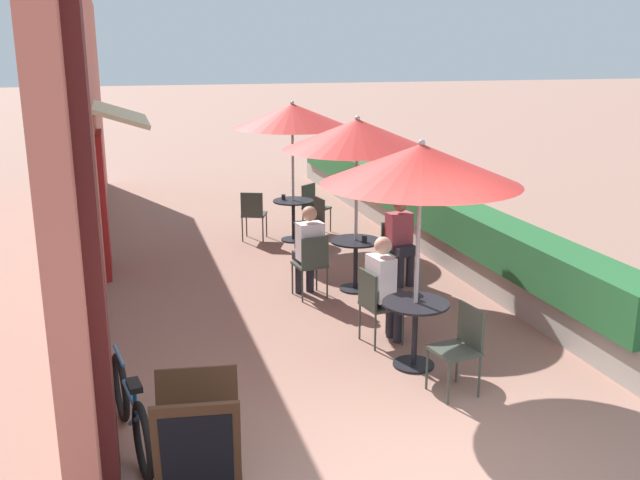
% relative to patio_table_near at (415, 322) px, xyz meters
% --- Properties ---
extents(ground_plane, '(120.00, 120.00, 0.00)m').
position_rel_patio_table_near_xyz_m(ground_plane, '(-0.72, -1.91, -0.49)').
color(ground_plane, '#936B5B').
extents(cafe_facade_wall, '(0.98, 13.67, 4.20)m').
position_rel_patio_table_near_xyz_m(cafe_facade_wall, '(-3.26, 4.79, 1.60)').
color(cafe_facade_wall, '#C66B5B').
rests_on(cafe_facade_wall, ground_plane).
extents(planter_hedge, '(0.60, 12.67, 1.01)m').
position_rel_patio_table_near_xyz_m(planter_hedge, '(2.03, 4.82, 0.04)').
color(planter_hedge, gray).
rests_on(planter_hedge, ground_plane).
extents(patio_table_near, '(0.70, 0.70, 0.71)m').
position_rel_patio_table_near_xyz_m(patio_table_near, '(0.00, 0.00, 0.00)').
color(patio_table_near, black).
rests_on(patio_table_near, ground_plane).
extents(patio_umbrella_near, '(2.00, 2.00, 2.41)m').
position_rel_patio_table_near_xyz_m(patio_umbrella_near, '(0.00, 0.00, 1.67)').
color(patio_umbrella_near, '#B7B7BC').
rests_on(patio_umbrella_near, ground_plane).
extents(cafe_chair_near_left, '(0.46, 0.46, 0.87)m').
position_rel_patio_table_near_xyz_m(cafe_chair_near_left, '(-0.19, 0.67, 0.02)').
color(cafe_chair_near_left, '#384238').
rests_on(cafe_chair_near_left, ground_plane).
extents(seated_patron_near_left, '(0.45, 0.38, 1.25)m').
position_rel_patio_table_near_xyz_m(seated_patron_near_left, '(-0.08, 0.69, 0.20)').
color(seated_patron_near_left, '#23232D').
rests_on(seated_patron_near_left, ground_plane).
extents(cafe_chair_near_right, '(0.46, 0.46, 0.87)m').
position_rel_patio_table_near_xyz_m(cafe_chair_near_right, '(0.19, -0.67, 0.02)').
color(cafe_chair_near_right, '#384238').
rests_on(cafe_chair_near_right, ground_plane).
extents(coffee_cup_near, '(0.07, 0.07, 0.09)m').
position_rel_patio_table_near_xyz_m(coffee_cup_near, '(0.04, 0.08, 0.27)').
color(coffee_cup_near, '#232328').
rests_on(coffee_cup_near, patio_table_near).
extents(patio_table_mid, '(0.70, 0.70, 0.71)m').
position_rel_patio_table_near_xyz_m(patio_table_mid, '(0.19, 2.50, 0.00)').
color(patio_table_mid, black).
rests_on(patio_table_mid, ground_plane).
extents(patio_umbrella_mid, '(2.00, 2.00, 2.41)m').
position_rel_patio_table_near_xyz_m(patio_umbrella_mid, '(0.19, 2.50, 1.67)').
color(patio_umbrella_mid, '#B7B7BC').
rests_on(patio_umbrella_mid, ground_plane).
extents(cafe_chair_mid_left, '(0.45, 0.45, 0.87)m').
position_rel_patio_table_near_xyz_m(cafe_chair_mid_left, '(-0.48, 2.33, 0.02)').
color(cafe_chair_mid_left, '#384238').
rests_on(cafe_chair_mid_left, ground_plane).
extents(seated_patron_mid_left, '(0.37, 0.44, 1.25)m').
position_rel_patio_table_near_xyz_m(seated_patron_mid_left, '(-0.50, 2.44, 0.20)').
color(seated_patron_mid_left, '#23232D').
rests_on(seated_patron_mid_left, ground_plane).
extents(cafe_chair_mid_right, '(0.45, 0.45, 0.87)m').
position_rel_patio_table_near_xyz_m(cafe_chair_mid_right, '(0.86, 2.67, 0.02)').
color(cafe_chair_mid_right, '#384238').
rests_on(cafe_chair_mid_right, ground_plane).
extents(seated_patron_mid_right, '(0.37, 0.44, 1.25)m').
position_rel_patio_table_near_xyz_m(seated_patron_mid_right, '(0.88, 2.56, 0.20)').
color(seated_patron_mid_right, '#23232D').
rests_on(seated_patron_mid_right, ground_plane).
extents(coffee_cup_mid, '(0.07, 0.07, 0.09)m').
position_rel_patio_table_near_xyz_m(coffee_cup_mid, '(0.27, 2.38, 0.27)').
color(coffee_cup_mid, '#232328').
rests_on(coffee_cup_mid, patio_table_mid).
extents(patio_table_far, '(0.70, 0.70, 0.71)m').
position_rel_patio_table_near_xyz_m(patio_table_far, '(-0.01, 5.27, 0.00)').
color(patio_table_far, black).
rests_on(patio_table_far, ground_plane).
extents(patio_umbrella_far, '(2.00, 2.00, 2.41)m').
position_rel_patio_table_near_xyz_m(patio_umbrella_far, '(-0.01, 5.27, 1.67)').
color(patio_umbrella_far, '#B7B7BC').
rests_on(patio_umbrella_far, ground_plane).
extents(cafe_chair_far_left, '(0.52, 0.52, 0.87)m').
position_rel_patio_table_near_xyz_m(cafe_chair_far_left, '(-0.68, 5.46, 0.02)').
color(cafe_chair_far_left, '#384238').
rests_on(cafe_chair_far_left, ground_plane).
extents(cafe_chair_far_right, '(0.45, 0.45, 0.87)m').
position_rel_patio_table_near_xyz_m(cafe_chair_far_right, '(0.17, 4.60, 0.02)').
color(cafe_chair_far_right, '#384238').
rests_on(cafe_chair_far_right, ground_plane).
extents(cafe_chair_far_back, '(0.56, 0.56, 0.87)m').
position_rel_patio_table_near_xyz_m(cafe_chair_far_back, '(0.49, 5.76, 0.02)').
color(cafe_chair_far_back, '#384238').
rests_on(cafe_chair_far_back, ground_plane).
extents(coffee_cup_far, '(0.07, 0.07, 0.09)m').
position_rel_patio_table_near_xyz_m(coffee_cup_far, '(-0.15, 5.37, 0.27)').
color(coffee_cup_far, '#232328').
rests_on(coffee_cup_far, patio_table_far).
extents(bicycle_leaning, '(0.31, 1.61, 0.71)m').
position_rel_patio_table_near_xyz_m(bicycle_leaning, '(-2.92, -0.81, -0.16)').
color(bicycle_leaning, black).
rests_on(bicycle_leaning, ground_plane).
extents(menu_board, '(0.70, 0.71, 0.91)m').
position_rel_patio_table_near_xyz_m(menu_board, '(-2.45, -1.64, -0.04)').
color(menu_board, '#422819').
rests_on(menu_board, ground_plane).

